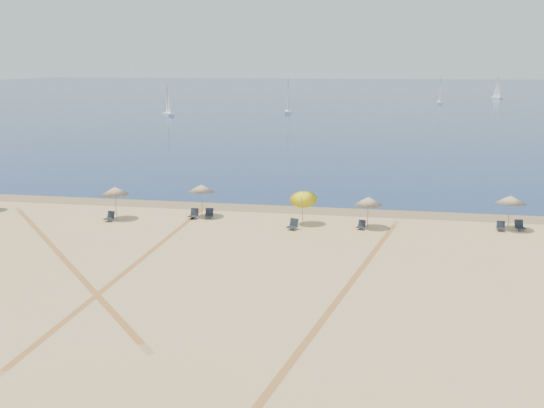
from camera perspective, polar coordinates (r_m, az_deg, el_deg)
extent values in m
plane|color=tan|center=(25.07, -8.18, -13.34)|extent=(160.00, 160.00, 0.00)
plane|color=#0C2151|center=(246.59, 8.44, 10.53)|extent=(500.00, 500.00, 0.00)
plane|color=olive|center=(47.16, 0.84, -0.43)|extent=(500.00, 500.00, 0.00)
cylinder|color=gray|center=(45.36, -14.63, 0.03)|extent=(0.05, 0.05, 2.25)
cone|color=#FDF1CB|center=(45.15, -14.70, 1.24)|extent=(1.95, 1.95, 0.55)
sphere|color=gray|center=(45.09, -14.72, 1.61)|extent=(0.08, 0.08, 0.08)
cylinder|color=gray|center=(44.94, -6.67, 0.28)|extent=(0.05, 0.26, 2.29)
cone|color=#FDF1CB|center=(44.65, -6.74, 1.49)|extent=(2.02, 2.06, 0.73)
sphere|color=gray|center=(44.59, -6.75, 1.87)|extent=(0.08, 0.08, 0.08)
cylinder|color=gray|center=(41.97, 2.90, -0.64)|extent=(0.05, 1.04, 2.21)
cone|color=yellow|center=(42.18, 2.99, 0.76)|extent=(1.96, 2.01, 1.31)
sphere|color=gray|center=(42.11, 2.99, 1.16)|extent=(0.08, 0.08, 0.08)
cylinder|color=gray|center=(42.05, 9.11, -0.86)|extent=(0.05, 0.05, 2.05)
cone|color=#FDF1CB|center=(41.85, 9.15, 0.30)|extent=(1.92, 1.92, 0.55)
sphere|color=gray|center=(41.79, 9.17, 0.70)|extent=(0.08, 0.08, 0.08)
cylinder|color=gray|center=(44.27, 21.61, -0.81)|extent=(0.05, 0.21, 2.23)
cone|color=#FDF1CB|center=(44.00, 21.73, 0.39)|extent=(2.11, 2.14, 0.70)
sphere|color=gray|center=(43.94, 21.76, 0.77)|extent=(0.08, 0.08, 0.08)
cube|color=black|center=(44.91, -15.27, -1.36)|extent=(0.71, 0.71, 0.05)
cube|color=black|center=(45.07, -15.06, -0.97)|extent=(0.62, 0.35, 0.52)
cylinder|color=#A5A5AD|center=(44.90, -15.60, -1.52)|extent=(0.03, 0.03, 0.19)
cylinder|color=#A5A5AD|center=(44.61, -15.14, -1.58)|extent=(0.03, 0.03, 0.19)
cube|color=black|center=(44.41, -7.52, -1.15)|extent=(0.68, 0.68, 0.06)
cube|color=black|center=(44.61, -7.37, -0.73)|extent=(0.63, 0.30, 0.54)
cylinder|color=#A5A5AD|center=(44.33, -7.89, -1.32)|extent=(0.03, 0.03, 0.20)
cylinder|color=#A5A5AD|center=(44.13, -7.31, -1.37)|extent=(0.03, 0.03, 0.20)
cube|color=black|center=(44.39, -6.01, -1.13)|extent=(0.66, 0.66, 0.05)
cube|color=black|center=(44.60, -5.97, -0.72)|extent=(0.61, 0.29, 0.53)
cylinder|color=#A5A5AD|center=(44.25, -6.39, -1.31)|extent=(0.03, 0.03, 0.19)
cylinder|color=#A5A5AD|center=(44.18, -5.78, -1.32)|extent=(0.03, 0.03, 0.19)
cube|color=black|center=(41.17, 1.92, -2.20)|extent=(0.79, 0.79, 0.06)
cube|color=black|center=(41.35, 2.12, -1.75)|extent=(0.65, 0.43, 0.55)
cylinder|color=#A5A5AD|center=(41.09, 1.57, -2.37)|extent=(0.03, 0.03, 0.20)
cylinder|color=#A5A5AD|center=(40.87, 2.17, -2.46)|extent=(0.03, 0.03, 0.20)
cube|color=black|center=(41.69, 8.42, -2.19)|extent=(0.65, 0.65, 0.05)
cube|color=black|center=(41.86, 8.56, -1.81)|extent=(0.54, 0.35, 0.46)
cylinder|color=#A5A5AD|center=(41.60, 8.15, -2.33)|extent=(0.02, 0.02, 0.17)
cylinder|color=#A5A5AD|center=(41.46, 8.67, -2.40)|extent=(0.02, 0.02, 0.17)
cube|color=black|center=(43.69, 20.91, -2.21)|extent=(0.61, 0.61, 0.05)
cube|color=black|center=(43.89, 20.92, -1.82)|extent=(0.56, 0.27, 0.48)
cylinder|color=#A5A5AD|center=(43.51, 20.67, -2.37)|extent=(0.02, 0.02, 0.18)
cylinder|color=#A5A5AD|center=(43.54, 21.23, -2.40)|extent=(0.02, 0.02, 0.18)
cube|color=black|center=(44.29, 22.54, -2.12)|extent=(0.70, 0.70, 0.05)
cube|color=black|center=(44.48, 22.42, -1.71)|extent=(0.62, 0.34, 0.52)
cylinder|color=#A5A5AD|center=(44.02, 22.31, -2.33)|extent=(0.03, 0.03, 0.19)
cylinder|color=#A5A5AD|center=(44.22, 22.87, -2.31)|extent=(0.03, 0.03, 0.19)
cube|color=white|center=(177.31, 15.65, 9.27)|extent=(1.57, 5.26, 0.57)
cylinder|color=gray|center=(177.13, 15.72, 10.45)|extent=(0.11, 0.11, 7.57)
cube|color=white|center=(208.51, 20.58, 9.44)|extent=(3.12, 4.84, 0.52)
cylinder|color=gray|center=(208.37, 20.66, 10.37)|extent=(0.10, 0.10, 6.95)
cube|color=white|center=(134.59, -9.85, 8.43)|extent=(3.78, 4.57, 0.52)
cylinder|color=gray|center=(134.36, -9.91, 9.86)|extent=(0.10, 0.10, 6.93)
cube|color=white|center=(138.48, 1.52, 8.76)|extent=(1.96, 5.30, 0.56)
cylinder|color=gray|center=(138.24, 1.53, 10.27)|extent=(0.11, 0.11, 7.52)
plane|color=tan|center=(35.66, -12.54, -5.32)|extent=(28.14, 28.14, 0.00)
plane|color=tan|center=(36.62, -11.88, -4.79)|extent=(28.14, 28.14, 0.00)
plane|color=tan|center=(30.27, 6.73, -8.48)|extent=(33.10, 33.10, 0.00)
plane|color=tan|center=(31.27, 7.26, -7.78)|extent=(33.10, 33.10, 0.00)
plane|color=tan|center=(37.26, -19.19, -4.94)|extent=(39.55, 39.55, 0.00)
plane|color=tan|center=(38.28, -19.58, -4.49)|extent=(39.55, 39.55, 0.00)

